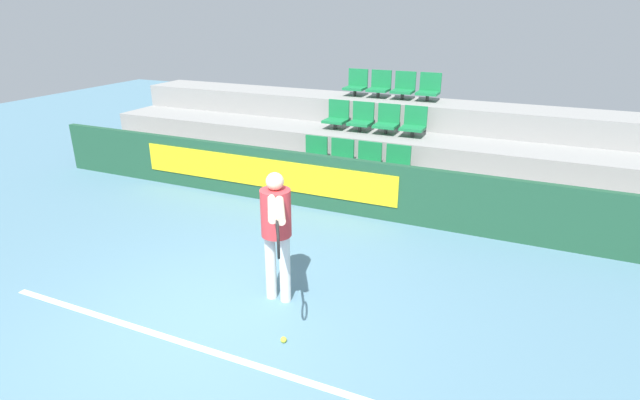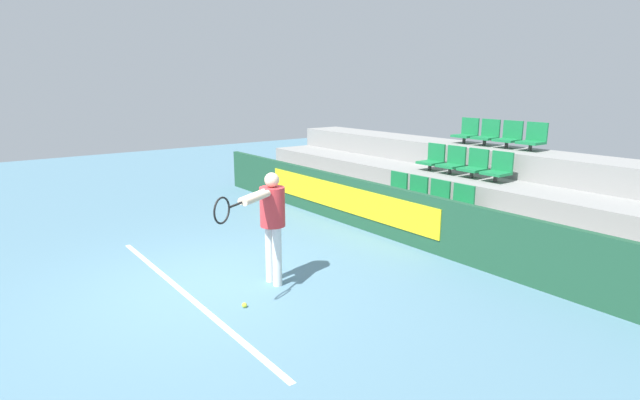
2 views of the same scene
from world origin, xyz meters
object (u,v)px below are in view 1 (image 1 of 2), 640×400
at_px(stadium_chair_4, 337,116).
at_px(stadium_chair_5, 361,119).
at_px(stadium_chair_6, 387,121).
at_px(stadium_chair_8, 356,84).
at_px(stadium_chair_3, 396,164).
at_px(stadium_chair_7, 414,123).
at_px(stadium_chair_11, 429,89).
at_px(tennis_player, 276,225).
at_px(stadium_chair_1, 340,157).
at_px(stadium_chair_10, 404,87).
at_px(stadium_chair_2, 368,160).
at_px(stadium_chair_9, 380,86).
at_px(tennis_ball, 284,340).
at_px(stadium_chair_0, 314,154).

height_order(stadium_chair_4, stadium_chair_5, same).
relative_size(stadium_chair_6, stadium_chair_8, 1.00).
distance_m(stadium_chair_3, stadium_chair_6, 1.31).
height_order(stadium_chair_7, stadium_chair_11, stadium_chair_11).
distance_m(stadium_chair_5, tennis_player, 4.81).
bearing_deg(stadium_chair_1, stadium_chair_10, 76.51).
bearing_deg(stadium_chair_1, stadium_chair_7, 46.19).
bearing_deg(stadium_chair_2, tennis_player, -87.39).
height_order(stadium_chair_2, tennis_player, tennis_player).
xyz_separation_m(stadium_chair_10, stadium_chair_11, (0.53, 0.00, 0.00)).
height_order(stadium_chair_5, stadium_chair_8, stadium_chair_8).
relative_size(stadium_chair_4, stadium_chair_11, 1.00).
xyz_separation_m(stadium_chair_2, stadium_chair_9, (-0.53, 2.20, 0.99)).
xyz_separation_m(stadium_chair_4, stadium_chair_10, (1.05, 1.10, 0.49)).
bearing_deg(stadium_chair_9, tennis_ball, -80.34).
distance_m(stadium_chair_6, stadium_chair_10, 1.20).
relative_size(stadium_chair_9, stadium_chair_10, 1.00).
relative_size(stadium_chair_0, stadium_chair_1, 1.00).
xyz_separation_m(stadium_chair_6, stadium_chair_11, (0.53, 1.10, 0.49)).
bearing_deg(stadium_chair_11, stadium_chair_8, 180.00).
distance_m(stadium_chair_5, stadium_chair_11, 1.60).
height_order(stadium_chair_8, stadium_chair_10, same).
relative_size(stadium_chair_8, tennis_ball, 8.43).
xyz_separation_m(stadium_chair_0, stadium_chair_2, (1.05, 0.00, 0.00)).
bearing_deg(stadium_chair_0, tennis_ball, -69.27).
bearing_deg(stadium_chair_10, stadium_chair_9, 180.00).
xyz_separation_m(stadium_chair_0, stadium_chair_3, (1.58, 0.00, 0.00)).
bearing_deg(stadium_chair_11, stadium_chair_2, -103.49).
xyz_separation_m(stadium_chair_5, stadium_chair_8, (-0.53, 1.10, 0.49)).
bearing_deg(stadium_chair_8, tennis_ball, -75.91).
xyz_separation_m(stadium_chair_5, stadium_chair_7, (1.05, 0.00, 0.00)).
relative_size(stadium_chair_6, stadium_chair_9, 1.00).
height_order(stadium_chair_1, stadium_chair_4, stadium_chair_4).
distance_m(stadium_chair_0, tennis_ball, 4.67).
height_order(stadium_chair_2, stadium_chair_11, stadium_chair_11).
distance_m(stadium_chair_11, tennis_player, 5.91).
distance_m(stadium_chair_5, tennis_ball, 5.66).
bearing_deg(stadium_chair_8, stadium_chair_10, 0.00).
bearing_deg(stadium_chair_2, stadium_chair_0, 180.00).
relative_size(stadium_chair_1, stadium_chair_5, 1.00).
relative_size(stadium_chair_6, stadium_chair_11, 1.00).
height_order(stadium_chair_0, stadium_chair_6, stadium_chair_6).
xyz_separation_m(stadium_chair_4, tennis_player, (1.22, -4.75, -0.22)).
distance_m(stadium_chair_0, stadium_chair_5, 1.31).
relative_size(stadium_chair_6, tennis_player, 0.35).
distance_m(stadium_chair_10, stadium_chair_11, 0.53).
bearing_deg(tennis_ball, stadium_chair_7, 90.59).
bearing_deg(tennis_ball, stadium_chair_0, 110.73).
distance_m(stadium_chair_2, stadium_chair_11, 2.46).
bearing_deg(stadium_chair_4, tennis_player, -75.61).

